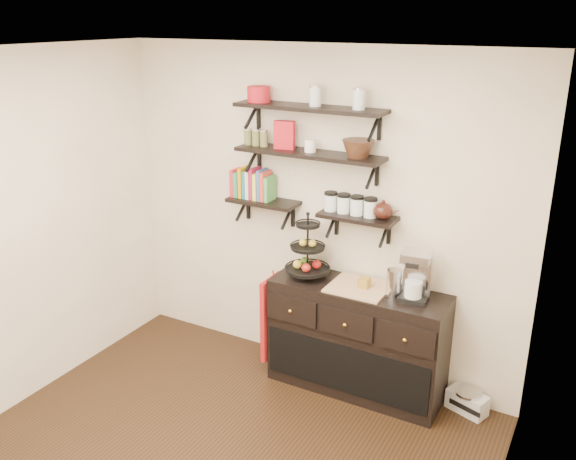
{
  "coord_description": "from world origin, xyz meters",
  "views": [
    {
      "loc": [
        2.08,
        -2.5,
        2.91
      ],
      "look_at": [
        0.07,
        1.15,
        1.42
      ],
      "focal_mm": 38.0,
      "sensor_mm": 36.0,
      "label": 1
    }
  ],
  "objects_px": {
    "fruit_stand": "(308,256)",
    "coffee_maker": "(416,276)",
    "radio": "(467,401)",
    "sideboard": "(357,339)"
  },
  "relations": [
    {
      "from": "fruit_stand",
      "to": "coffee_maker",
      "type": "distance_m",
      "value": 0.88
    },
    {
      "from": "radio",
      "to": "coffee_maker",
      "type": "bearing_deg",
      "value": -148.85
    },
    {
      "from": "coffee_maker",
      "to": "sideboard",
      "type": "bearing_deg",
      "value": 177.8
    },
    {
      "from": "fruit_stand",
      "to": "coffee_maker",
      "type": "bearing_deg",
      "value": 1.43
    },
    {
      "from": "coffee_maker",
      "to": "radio",
      "type": "relative_size",
      "value": 1.13
    },
    {
      "from": "sideboard",
      "to": "radio",
      "type": "xyz_separation_m",
      "value": [
        0.88,
        0.12,
        -0.36
      ]
    },
    {
      "from": "radio",
      "to": "sideboard",
      "type": "bearing_deg",
      "value": -153.14
    },
    {
      "from": "fruit_stand",
      "to": "radio",
      "type": "xyz_separation_m",
      "value": [
        1.33,
        0.12,
        -0.99
      ]
    },
    {
      "from": "sideboard",
      "to": "radio",
      "type": "distance_m",
      "value": 0.96
    },
    {
      "from": "sideboard",
      "to": "coffee_maker",
      "type": "xyz_separation_m",
      "value": [
        0.43,
        0.03,
        0.63
      ]
    }
  ]
}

